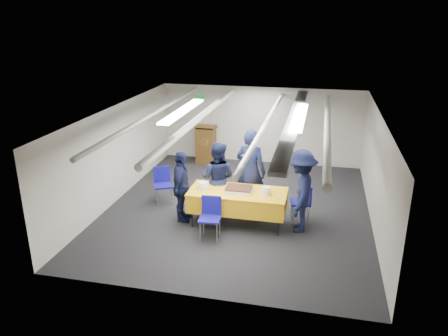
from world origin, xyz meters
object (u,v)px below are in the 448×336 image
at_px(sailor_a, 251,171).
at_px(serving_table, 238,200).
at_px(sheet_cake, 239,189).
at_px(sailor_d, 300,191).
at_px(chair_near, 211,213).
at_px(chair_left, 163,181).
at_px(podium, 206,143).
at_px(chair_right, 305,199).
at_px(sailor_b, 217,178).
at_px(sailor_c, 181,187).

bearing_deg(sailor_a, serving_table, 92.32).
relative_size(sheet_cake, sailor_a, 0.29).
distance_m(serving_table, sailor_d, 1.35).
bearing_deg(sailor_d, sailor_a, -120.06).
height_order(chair_near, chair_left, same).
bearing_deg(serving_table, podium, 114.31).
xyz_separation_m(chair_right, sailor_a, (-1.24, 0.24, 0.45)).
relative_size(serving_table, sailor_a, 1.06).
bearing_deg(sailor_d, chair_near, -67.09).
xyz_separation_m(chair_right, sailor_b, (-1.96, 0.02, 0.31)).
height_order(serving_table, sailor_b, sailor_b).
height_order(chair_right, sailor_d, sailor_d).
distance_m(chair_near, chair_right, 2.15).
xyz_separation_m(chair_left, sailor_a, (2.15, -0.08, 0.45)).
bearing_deg(sheet_cake, sailor_d, 1.13).
relative_size(chair_near, sailor_c, 0.55).
distance_m(chair_near, sailor_d, 1.90).
bearing_deg(sailor_b, podium, -66.32).
xyz_separation_m(podium, sailor_d, (3.04, -3.82, 0.27)).
distance_m(chair_near, sailor_b, 1.22).
bearing_deg(sailor_c, serving_table, -90.12).
height_order(chair_near, sailor_d, sailor_d).
bearing_deg(serving_table, chair_near, -121.25).
relative_size(serving_table, sheet_cake, 3.66).
distance_m(sailor_a, sailor_c, 1.60).
bearing_deg(chair_left, podium, 85.16).
xyz_separation_m(chair_near, sailor_a, (0.58, 1.39, 0.45)).
xyz_separation_m(sheet_cake, chair_right, (1.37, 0.46, -0.29)).
bearing_deg(podium, chair_right, -47.23).
relative_size(serving_table, chair_left, 2.39).
relative_size(chair_right, sailor_c, 0.55).
xyz_separation_m(podium, sailor_a, (1.89, -3.15, 0.37)).
bearing_deg(chair_left, sheet_cake, -21.29).
distance_m(sheet_cake, chair_right, 1.48).
bearing_deg(chair_right, sailor_c, -168.49).
xyz_separation_m(sheet_cake, sailor_a, (0.13, 0.70, 0.17)).
relative_size(chair_left, sailor_b, 0.52).
height_order(chair_left, sailor_b, sailor_b).
bearing_deg(sailor_c, chair_left, 37.79).
height_order(chair_right, chair_left, same).
xyz_separation_m(sailor_b, sailor_d, (1.87, -0.46, 0.04)).
height_order(sheet_cake, podium, podium).
bearing_deg(chair_left, sailor_a, -2.22).
xyz_separation_m(serving_table, sailor_b, (-0.56, 0.48, 0.28)).
xyz_separation_m(chair_right, sailor_d, (-0.09, -0.44, 0.35)).
height_order(serving_table, chair_right, chair_right).
bearing_deg(sailor_d, sailor_b, -103.28).
relative_size(sheet_cake, chair_near, 0.65).
distance_m(sheet_cake, podium, 4.24).
relative_size(chair_near, sailor_b, 0.52).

